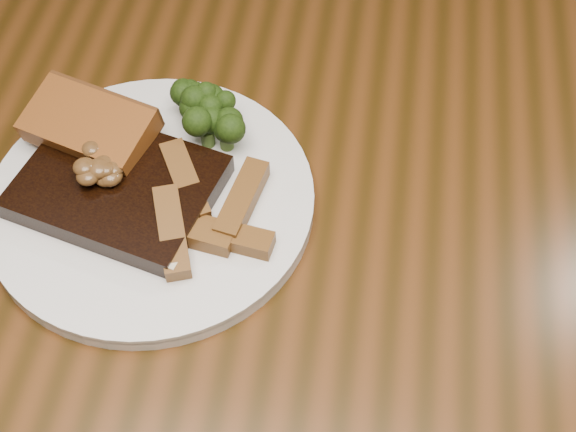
{
  "coord_description": "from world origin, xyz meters",
  "views": [
    {
      "loc": [
        0.07,
        -0.41,
        1.33
      ],
      "look_at": [
        0.02,
        -0.01,
        0.78
      ],
      "focal_mm": 50.0,
      "sensor_mm": 36.0,
      "label": 1
    }
  ],
  "objects_px": {
    "garlic_bread": "(93,141)",
    "potato_wedges": "(219,200)",
    "dining_table": "(274,276)",
    "plate": "(152,201)",
    "steak": "(118,188)"
  },
  "relations": [
    {
      "from": "garlic_bread",
      "to": "potato_wedges",
      "type": "bearing_deg",
      "value": -4.51
    },
    {
      "from": "plate",
      "to": "steak",
      "type": "height_order",
      "value": "steak"
    },
    {
      "from": "steak",
      "to": "dining_table",
      "type": "bearing_deg",
      "value": 14.96
    },
    {
      "from": "steak",
      "to": "garlic_bread",
      "type": "xyz_separation_m",
      "value": [
        -0.04,
        0.05,
        0.0
      ]
    },
    {
      "from": "dining_table",
      "to": "garlic_bread",
      "type": "height_order",
      "value": "garlic_bread"
    },
    {
      "from": "steak",
      "to": "potato_wedges",
      "type": "bearing_deg",
      "value": 14.01
    },
    {
      "from": "dining_table",
      "to": "potato_wedges",
      "type": "relative_size",
      "value": 14.95
    },
    {
      "from": "potato_wedges",
      "to": "dining_table",
      "type": "bearing_deg",
      "value": 2.46
    },
    {
      "from": "dining_table",
      "to": "potato_wedges",
      "type": "xyz_separation_m",
      "value": [
        -0.05,
        -0.0,
        0.12
      ]
    },
    {
      "from": "dining_table",
      "to": "plate",
      "type": "xyz_separation_m",
      "value": [
        -0.11,
        0.0,
        0.1
      ]
    },
    {
      "from": "steak",
      "to": "garlic_bread",
      "type": "distance_m",
      "value": 0.06
    },
    {
      "from": "garlic_bread",
      "to": "steak",
      "type": "bearing_deg",
      "value": -35.94
    },
    {
      "from": "dining_table",
      "to": "potato_wedges",
      "type": "height_order",
      "value": "potato_wedges"
    },
    {
      "from": "garlic_bread",
      "to": "potato_wedges",
      "type": "relative_size",
      "value": 1.06
    },
    {
      "from": "dining_table",
      "to": "potato_wedges",
      "type": "bearing_deg",
      "value": -177.54
    }
  ]
}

